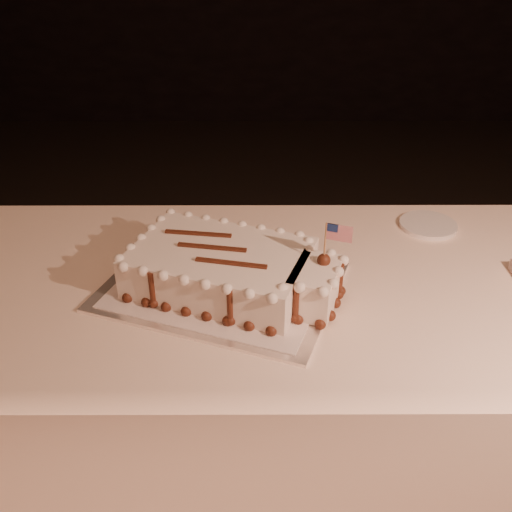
{
  "coord_description": "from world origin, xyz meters",
  "views": [
    {
      "loc": [
        -0.19,
        -0.49,
        1.5
      ],
      "look_at": [
        -0.18,
        0.58,
        0.84
      ],
      "focal_mm": 40.0,
      "sensor_mm": 36.0,
      "label": 1
    }
  ],
  "objects_px": {
    "cake_board": "(221,286)",
    "sheet_cake": "(232,270)",
    "banquet_table": "(324,399)",
    "side_plate": "(428,225)"
  },
  "relations": [
    {
      "from": "banquet_table",
      "to": "sheet_cake",
      "type": "distance_m",
      "value": 0.49
    },
    {
      "from": "banquet_table",
      "to": "sheet_cake",
      "type": "height_order",
      "value": "sheet_cake"
    },
    {
      "from": "cake_board",
      "to": "sheet_cake",
      "type": "bearing_deg",
      "value": 0.41
    },
    {
      "from": "cake_board",
      "to": "side_plate",
      "type": "distance_m",
      "value": 0.62
    },
    {
      "from": "cake_board",
      "to": "side_plate",
      "type": "relative_size",
      "value": 3.32
    },
    {
      "from": "banquet_table",
      "to": "cake_board",
      "type": "height_order",
      "value": "cake_board"
    },
    {
      "from": "sheet_cake",
      "to": "side_plate",
      "type": "relative_size",
      "value": 3.29
    },
    {
      "from": "cake_board",
      "to": "side_plate",
      "type": "bearing_deg",
      "value": 47.63
    },
    {
      "from": "banquet_table",
      "to": "sheet_cake",
      "type": "xyz_separation_m",
      "value": [
        -0.24,
        -0.03,
        0.43
      ]
    },
    {
      "from": "banquet_table",
      "to": "side_plate",
      "type": "height_order",
      "value": "side_plate"
    }
  ]
}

